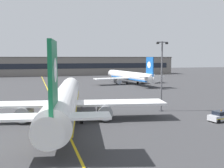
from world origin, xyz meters
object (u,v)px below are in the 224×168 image
object	(u,v)px
airliner_background	(131,76)
service_car_second	(221,116)
safety_cone_by_nose_gear	(61,102)
apron_lamp_post	(162,75)
airliner_foreground	(65,100)

from	to	relation	value
airliner_background	service_car_second	world-z (taller)	airliner_background
safety_cone_by_nose_gear	service_car_second	bearing A→B (deg)	-45.52
airliner_background	safety_cone_by_nose_gear	bearing A→B (deg)	-129.01
apron_lamp_post	safety_cone_by_nose_gear	size ratio (longest dim) A/B	23.47
airliner_foreground	service_car_second	world-z (taller)	airliner_foreground
airliner_background	safety_cone_by_nose_gear	world-z (taller)	airliner_background
service_car_second	airliner_foreground	bearing A→B (deg)	164.61
airliner_foreground	safety_cone_by_nose_gear	xyz separation A→B (m)	(0.56, 17.01, -3.11)
airliner_background	service_car_second	size ratio (longest dim) A/B	7.97
airliner_foreground	safety_cone_by_nose_gear	distance (m)	17.30
airliner_background	safety_cone_by_nose_gear	distance (m)	45.30
airliner_foreground	safety_cone_by_nose_gear	size ratio (longest dim) A/B	75.26
airliner_background	service_car_second	bearing A→B (deg)	-95.24
airliner_background	service_car_second	xyz separation A→B (m)	(-5.38, -58.66, -2.15)
airliner_background	apron_lamp_post	distance (m)	50.22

